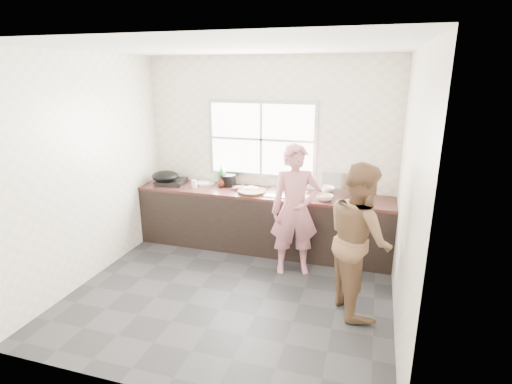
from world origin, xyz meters
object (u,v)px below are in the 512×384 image
(woman, at_px, (295,214))
(dish_rack, at_px, (339,182))
(bottle_brown_short, at_px, (222,182))
(burner, at_px, (171,182))
(black_pot, at_px, (228,180))
(wok, at_px, (165,176))
(bowl_crabs, at_px, (325,198))
(bowl_held, at_px, (306,198))
(cutting_board, at_px, (252,192))
(pot_lid_left, at_px, (200,183))
(pot_lid_right, at_px, (206,184))
(person_side, at_px, (359,238))
(bottle_brown_tall, at_px, (225,177))
(glass_jar, at_px, (194,184))
(plate_food, at_px, (202,183))
(bowl_mince, at_px, (251,189))
(bottle_green, at_px, (222,175))

(woman, height_order, dish_rack, woman)
(bottle_brown_short, height_order, burner, bottle_brown_short)
(black_pot, xyz_separation_m, dish_rack, (1.60, 0.08, 0.08))
(wok, bearing_deg, bottle_brown_short, 9.39)
(bowl_crabs, height_order, bowl_held, bowl_held)
(woman, bearing_deg, cutting_board, 128.39)
(wok, relative_size, pot_lid_left, 1.68)
(bowl_held, bearing_deg, cutting_board, 171.57)
(burner, relative_size, pot_lid_right, 1.44)
(black_pot, relative_size, bottle_brown_short, 1.53)
(bowl_held, bearing_deg, person_side, -52.82)
(person_side, distance_m, wok, 3.07)
(burner, bearing_deg, bottle_brown_tall, 15.03)
(bottle_brown_tall, distance_m, glass_jar, 0.48)
(plate_food, height_order, burner, burner)
(bottle_brown_tall, bearing_deg, pot_lid_left, -167.92)
(bowl_crabs, distance_m, bottle_brown_short, 1.54)
(bowl_mince, bearing_deg, bottle_brown_tall, 153.78)
(pot_lid_right, bearing_deg, burner, -166.33)
(black_pot, relative_size, pot_lid_right, 0.84)
(bottle_brown_tall, bearing_deg, bottle_green, -106.59)
(bottle_brown_short, height_order, pot_lid_right, bottle_brown_short)
(pot_lid_right, bearing_deg, cutting_board, -16.43)
(person_side, distance_m, bowl_crabs, 1.16)
(cutting_board, distance_m, black_pot, 0.52)
(person_side, bearing_deg, dish_rack, -10.66)
(bottle_brown_tall, height_order, pot_lid_right, bottle_brown_tall)
(bottle_green, distance_m, bottle_brown_short, 0.12)
(plate_food, xyz_separation_m, bottle_green, (0.32, -0.02, 0.15))
(wok, bearing_deg, bottle_green, 14.93)
(plate_food, relative_size, bottle_brown_short, 1.52)
(glass_jar, xyz_separation_m, dish_rack, (2.04, 0.31, 0.11))
(plate_food, relative_size, wok, 0.59)
(black_pot, distance_m, plate_food, 0.42)
(woman, relative_size, bottle_green, 4.93)
(glass_jar, bearing_deg, cutting_board, -0.72)
(pot_lid_left, bearing_deg, bottle_brown_tall, 12.08)
(pot_lid_right, bearing_deg, pot_lid_left, 174.99)
(woman, height_order, plate_food, woman)
(bowl_mince, bearing_deg, wok, -177.10)
(woman, xyz_separation_m, pot_lid_right, (-1.50, 0.69, 0.09))
(person_side, bearing_deg, bowl_mince, 28.18)
(plate_food, height_order, pot_lid_left, plate_food)
(bowl_mince, bearing_deg, bottle_green, 163.35)
(pot_lid_left, height_order, pot_lid_right, pot_lid_right)
(burner, bearing_deg, pot_lid_left, 17.62)
(dish_rack, bearing_deg, black_pot, 179.49)
(bowl_held, height_order, bottle_brown_tall, bottle_brown_tall)
(cutting_board, distance_m, bowl_crabs, 1.01)
(bottle_brown_tall, height_order, glass_jar, bottle_brown_tall)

